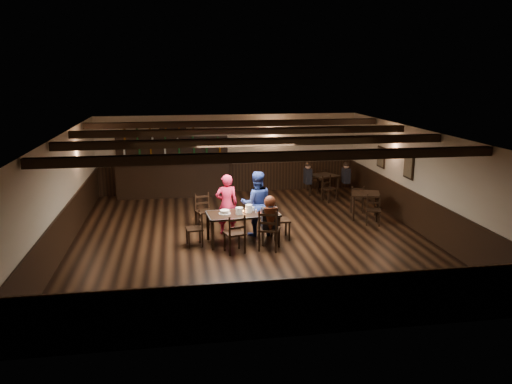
{
  "coord_description": "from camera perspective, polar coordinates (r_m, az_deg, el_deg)",
  "views": [
    {
      "loc": [
        -1.76,
        -12.08,
        4.19
      ],
      "look_at": [
        0.19,
        0.2,
        1.13
      ],
      "focal_mm": 35.0,
      "sensor_mm": 36.0,
      "label": 1
    }
  ],
  "objects": [
    {
      "name": "ground",
      "position": [
        12.9,
        -0.68,
        -5.14
      ],
      "size": [
        10.0,
        10.0,
        0.0
      ],
      "primitive_type": "plane",
      "color": "black",
      "rests_on": "ground"
    },
    {
      "name": "drink_glass",
      "position": [
        12.51,
        -0.33,
        -1.91
      ],
      "size": [
        0.06,
        0.06,
        0.09
      ],
      "primitive_type": "cylinder",
      "color": "silver",
      "rests_on": "dining_table"
    },
    {
      "name": "chair_far_pushed",
      "position": [
        13.6,
        -6.05,
        -1.82
      ],
      "size": [
        0.53,
        0.52,
        0.93
      ],
      "color": "black",
      "rests_on": "ground"
    },
    {
      "name": "back_table_a",
      "position": [
        14.67,
        12.39,
        -0.49
      ],
      "size": [
        1.0,
        1.0,
        0.75
      ],
      "color": "black",
      "rests_on": "ground"
    },
    {
      "name": "dining_table",
      "position": [
        12.33,
        -1.53,
        -2.71
      ],
      "size": [
        1.83,
        1.03,
        0.75
      ],
      "color": "black",
      "rests_on": "ground"
    },
    {
      "name": "chair_end_left",
      "position": [
        12.22,
        -6.73,
        -3.84
      ],
      "size": [
        0.43,
        0.45,
        0.86
      ],
      "color": "black",
      "rests_on": "ground"
    },
    {
      "name": "bar_counter",
      "position": [
        17.15,
        -9.42,
        1.97
      ],
      "size": [
        3.94,
        0.7,
        2.2
      ],
      "color": "black",
      "rests_on": "ground"
    },
    {
      "name": "back_table_b",
      "position": [
        16.94,
        7.77,
        1.61
      ],
      "size": [
        1.05,
        1.05,
        0.75
      ],
      "color": "black",
      "rests_on": "ground"
    },
    {
      "name": "chair_near_left",
      "position": [
        11.61,
        -2.33,
        -4.49
      ],
      "size": [
        0.53,
        0.52,
        0.94
      ],
      "color": "black",
      "rests_on": "ground"
    },
    {
      "name": "pepper_shaker",
      "position": [
        12.37,
        0.59,
        -2.11
      ],
      "size": [
        0.04,
        0.04,
        0.09
      ],
      "primitive_type": "cylinder",
      "color": "#A5A8AD",
      "rests_on": "dining_table"
    },
    {
      "name": "menu_blue",
      "position": [
        12.55,
        0.55,
        -2.07
      ],
      "size": [
        0.33,
        0.26,
        0.0
      ],
      "primitive_type": "cube",
      "rotation": [
        0.0,
        0.0,
        0.22
      ],
      "color": "#0D1A41",
      "rests_on": "dining_table"
    },
    {
      "name": "seated_person",
      "position": [
        11.75,
        1.57,
        -2.63
      ],
      "size": [
        0.37,
        0.55,
        0.9
      ],
      "color": "black",
      "rests_on": "ground"
    },
    {
      "name": "woman_pink",
      "position": [
        12.96,
        -3.38,
        -1.41
      ],
      "size": [
        0.59,
        0.4,
        1.58
      ],
      "primitive_type": "imported",
      "rotation": [
        0.0,
        0.0,
        3.17
      ],
      "color": "#F32A47",
      "rests_on": "ground"
    },
    {
      "name": "man_blue",
      "position": [
        12.83,
        0.06,
        -1.32
      ],
      "size": [
        0.83,
        0.65,
        1.68
      ],
      "primitive_type": "imported",
      "rotation": [
        0.0,
        0.0,
        3.13
      ],
      "color": "navy",
      "rests_on": "ground"
    },
    {
      "name": "salt_shaker",
      "position": [
        12.3,
        0.01,
        -2.18
      ],
      "size": [
        0.04,
        0.04,
        0.1
      ],
      "primitive_type": "cylinder",
      "color": "silver",
      "rests_on": "dining_table"
    },
    {
      "name": "plate_stack_b",
      "position": [
        12.33,
        -0.83,
        -1.9
      ],
      "size": [
        0.17,
        0.17,
        0.2
      ],
      "primitive_type": "cylinder",
      "color": "white",
      "rests_on": "dining_table"
    },
    {
      "name": "chair_end_right",
      "position": [
        12.61,
        2.47,
        -2.89
      ],
      "size": [
        0.44,
        0.46,
        0.97
      ],
      "color": "black",
      "rests_on": "ground"
    },
    {
      "name": "menu_red",
      "position": [
        12.29,
        0.91,
        -2.41
      ],
      "size": [
        0.3,
        0.24,
        0.0
      ],
      "primitive_type": "cube",
      "rotation": [
        0.0,
        0.0,
        0.24
      ],
      "color": "#A02011",
      "rests_on": "dining_table"
    },
    {
      "name": "bg_patron_right",
      "position": [
        17.05,
        10.26,
        2.2
      ],
      "size": [
        0.21,
        0.35,
        0.72
      ],
      "color": "black",
      "rests_on": "ground"
    },
    {
      "name": "chair_near_right",
      "position": [
        11.77,
        1.46,
        -4.0
      ],
      "size": [
        0.61,
        0.6,
        1.01
      ],
      "color": "black",
      "rests_on": "ground"
    },
    {
      "name": "room_shell",
      "position": [
        12.48,
        -0.68,
        2.52
      ],
      "size": [
        9.02,
        10.02,
        2.71
      ],
      "color": "beige",
      "rests_on": "ground"
    },
    {
      "name": "plate_stack_a",
      "position": [
        12.18,
        -1.93,
        -2.17
      ],
      "size": [
        0.18,
        0.18,
        0.17
      ],
      "primitive_type": "cylinder",
      "color": "white",
      "rests_on": "dining_table"
    },
    {
      "name": "bg_patron_left",
      "position": [
        16.76,
        5.95,
        2.18
      ],
      "size": [
        0.22,
        0.35,
        0.73
      ],
      "color": "black",
      "rests_on": "ground"
    },
    {
      "name": "cake",
      "position": [
        12.26,
        -3.6,
        -2.3
      ],
      "size": [
        0.29,
        0.29,
        0.09
      ],
      "color": "white",
      "rests_on": "dining_table"
    },
    {
      "name": "tea_light",
      "position": [
        12.36,
        -1.46,
        -2.23
      ],
      "size": [
        0.04,
        0.04,
        0.06
      ],
      "color": "#A5A8AD",
      "rests_on": "dining_table"
    }
  ]
}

